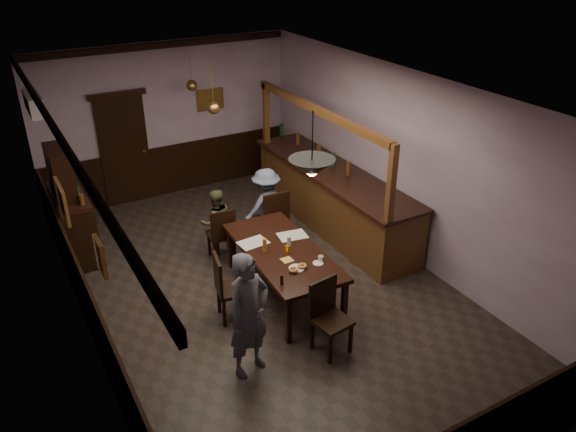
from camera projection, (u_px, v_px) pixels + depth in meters
room at (261, 198)px, 7.75m from camera, size 5.01×8.01×3.01m
dining_table at (283, 254)px, 8.01m from camera, size 1.11×2.25×0.75m
chair_far_left at (222, 232)px, 8.92m from camera, size 0.45×0.45×0.93m
chair_far_right at (274, 217)px, 9.24m from camera, size 0.48×0.48×1.06m
chair_near at (328, 313)px, 7.02m from camera, size 0.48×0.48×0.98m
chair_side at (227, 285)px, 7.56m from camera, size 0.50×0.50×0.99m
person_standing at (249, 315)px, 6.54m from camera, size 0.68×0.54×1.62m
person_seated_left at (216, 222)px, 9.12m from camera, size 0.57×0.45×1.13m
person_seated_right at (266, 206)px, 9.43m from camera, size 0.91×0.60×1.32m
newspaper_left at (253, 243)px, 8.15m from camera, size 0.44×0.34×0.01m
newspaper_right at (292, 236)px, 8.34m from camera, size 0.46×0.36×0.01m
napkin at (287, 260)px, 7.73m from camera, size 0.16×0.16×0.00m
saucer at (318, 263)px, 7.65m from camera, size 0.15×0.15×0.01m
coffee_cup at (321, 258)px, 7.68m from camera, size 0.08×0.08×0.07m
pastry_plate at (297, 268)px, 7.53m from camera, size 0.22×0.22×0.01m
pastry_ring_a at (293, 270)px, 7.45m from camera, size 0.13×0.13×0.04m
pastry_ring_b at (302, 266)px, 7.54m from camera, size 0.13×0.13×0.04m
soda_can at (287, 249)px, 7.87m from camera, size 0.07×0.07×0.12m
beer_glass at (265, 245)px, 7.90m from camera, size 0.06×0.06×0.20m
water_glass at (289, 241)px, 8.05m from camera, size 0.06×0.06×0.15m
pepper_mill at (282, 280)px, 7.18m from camera, size 0.04×0.04×0.14m
sideboard at (71, 214)px, 9.01m from camera, size 0.50×1.39×1.84m
bar_counter at (333, 197)px, 9.95m from camera, size 0.94×4.04×2.27m
door_back at (125, 151)px, 10.62m from camera, size 0.90×0.06×2.10m
ac_unit at (34, 103)px, 8.51m from camera, size 0.20×0.85×0.30m
picture_left_small at (101, 257)px, 5.14m from camera, size 0.04×0.28×0.36m
picture_left_large at (62, 201)px, 7.20m from camera, size 0.04×0.62×0.48m
picture_back at (210, 99)px, 11.07m from camera, size 0.55×0.04×0.42m
pendant_iron at (312, 168)px, 6.63m from camera, size 0.56×0.56×0.80m
pendant_brass_mid at (214, 108)px, 8.83m from camera, size 0.20×0.20×0.81m
pendant_brass_far at (192, 86)px, 10.06m from camera, size 0.20×0.20×0.81m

